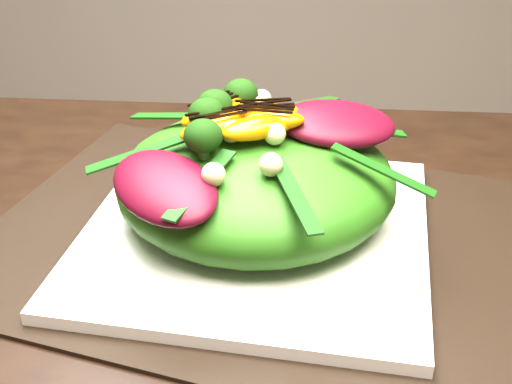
# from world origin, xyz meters

# --- Properties ---
(placemat) EXTENTS (0.51, 0.43, 0.00)m
(placemat) POSITION_xyz_m (0.27, 0.16, 0.75)
(placemat) COLOR black
(placemat) RESTS_ON dining_table
(plate_base) EXTENTS (0.30, 0.30, 0.01)m
(plate_base) POSITION_xyz_m (0.27, 0.16, 0.76)
(plate_base) COLOR white
(plate_base) RESTS_ON placemat
(salad_bowl) EXTENTS (0.29, 0.29, 0.02)m
(salad_bowl) POSITION_xyz_m (0.27, 0.16, 0.77)
(salad_bowl) COLOR white
(salad_bowl) RESTS_ON plate_base
(lettuce_mound) EXTENTS (0.28, 0.28, 0.08)m
(lettuce_mound) POSITION_xyz_m (0.27, 0.16, 0.81)
(lettuce_mound) COLOR #2B6512
(lettuce_mound) RESTS_ON salad_bowl
(radicchio_leaf) EXTENTS (0.11, 0.08, 0.02)m
(radicchio_leaf) POSITION_xyz_m (0.33, 0.18, 0.85)
(radicchio_leaf) COLOR #400614
(radicchio_leaf) RESTS_ON lettuce_mound
(orange_segment) EXTENTS (0.06, 0.03, 0.02)m
(orange_segment) POSITION_xyz_m (0.26, 0.18, 0.85)
(orange_segment) COLOR #CC6603
(orange_segment) RESTS_ON lettuce_mound
(broccoli_floret) EXTENTS (0.05, 0.05, 0.04)m
(broccoli_floret) POSITION_xyz_m (0.21, 0.20, 0.86)
(broccoli_floret) COLOR #183509
(broccoli_floret) RESTS_ON lettuce_mound
(macadamia_nut) EXTENTS (0.02, 0.02, 0.02)m
(macadamia_nut) POSITION_xyz_m (0.29, 0.11, 0.85)
(macadamia_nut) COLOR beige
(macadamia_nut) RESTS_ON lettuce_mound
(balsamic_drizzle) EXTENTS (0.05, 0.01, 0.00)m
(balsamic_drizzle) POSITION_xyz_m (0.26, 0.18, 0.86)
(balsamic_drizzle) COLOR black
(balsamic_drizzle) RESTS_ON orange_segment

